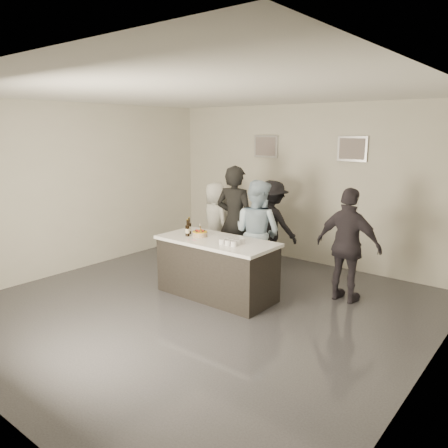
# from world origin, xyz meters

# --- Properties ---
(floor) EXTENTS (6.00, 6.00, 0.00)m
(floor) POSITION_xyz_m (0.00, 0.00, 0.00)
(floor) COLOR #3D3D42
(floor) RESTS_ON ground
(ceiling) EXTENTS (6.00, 6.00, 0.00)m
(ceiling) POSITION_xyz_m (0.00, 0.00, 3.00)
(ceiling) COLOR white
(wall_back) EXTENTS (6.00, 0.04, 3.00)m
(wall_back) POSITION_xyz_m (0.00, 3.00, 1.50)
(wall_back) COLOR beige
(wall_back) RESTS_ON ground
(wall_left) EXTENTS (0.04, 6.00, 3.00)m
(wall_left) POSITION_xyz_m (-3.00, 0.00, 1.50)
(wall_left) COLOR beige
(wall_left) RESTS_ON ground
(wall_right) EXTENTS (0.04, 6.00, 3.00)m
(wall_right) POSITION_xyz_m (3.00, 0.00, 1.50)
(wall_right) COLOR beige
(wall_right) RESTS_ON ground
(picture_left) EXTENTS (0.54, 0.04, 0.44)m
(picture_left) POSITION_xyz_m (-0.90, 2.97, 2.20)
(picture_left) COLOR #B2B2B7
(picture_left) RESTS_ON wall_back
(picture_right) EXTENTS (0.54, 0.04, 0.44)m
(picture_right) POSITION_xyz_m (0.90, 2.97, 2.20)
(picture_right) COLOR #B2B2B7
(picture_right) RESTS_ON wall_back
(bar_counter) EXTENTS (1.86, 0.86, 0.90)m
(bar_counter) POSITION_xyz_m (-0.12, 0.47, 0.45)
(bar_counter) COLOR white
(bar_counter) RESTS_ON ground
(cake) EXTENTS (0.23, 0.23, 0.07)m
(cake) POSITION_xyz_m (-0.44, 0.45, 0.94)
(cake) COLOR gold
(cake) RESTS_ON bar_counter
(beer_bottle_a) EXTENTS (0.07, 0.07, 0.26)m
(beer_bottle_a) POSITION_xyz_m (-0.70, 0.49, 1.03)
(beer_bottle_a) COLOR black
(beer_bottle_a) RESTS_ON bar_counter
(beer_bottle_b) EXTENTS (0.07, 0.07, 0.26)m
(beer_bottle_b) POSITION_xyz_m (-0.61, 0.35, 1.03)
(beer_bottle_b) COLOR black
(beer_bottle_b) RESTS_ON bar_counter
(tumbler_cluster) EXTENTS (0.30, 0.30, 0.08)m
(tumbler_cluster) POSITION_xyz_m (0.22, 0.41, 0.94)
(tumbler_cluster) COLOR orange
(tumbler_cluster) RESTS_ON bar_counter
(candles) EXTENTS (0.24, 0.08, 0.01)m
(candles) POSITION_xyz_m (-0.34, 0.19, 0.90)
(candles) COLOR pink
(candles) RESTS_ON bar_counter
(person_main_black) EXTENTS (0.77, 0.57, 1.94)m
(person_main_black) POSITION_xyz_m (-0.51, 1.44, 0.97)
(person_main_black) COLOR black
(person_main_black) RESTS_ON ground
(person_main_blue) EXTENTS (0.88, 0.70, 1.74)m
(person_main_blue) POSITION_xyz_m (0.04, 1.32, 0.87)
(person_main_blue) COLOR #AAC7DF
(person_main_blue) RESTS_ON ground
(person_guest_left) EXTENTS (0.88, 0.73, 1.55)m
(person_guest_left) POSITION_xyz_m (-1.33, 1.90, 0.77)
(person_guest_left) COLOR silver
(person_guest_left) RESTS_ON ground
(person_guest_right) EXTENTS (1.02, 0.47, 1.71)m
(person_guest_right) POSITION_xyz_m (1.52, 1.53, 0.86)
(person_guest_right) COLOR #2E2931
(person_guest_right) RESTS_ON ground
(person_guest_back) EXTENTS (1.08, 0.67, 1.62)m
(person_guest_back) POSITION_xyz_m (-0.29, 2.28, 0.81)
(person_guest_back) COLOR black
(person_guest_back) RESTS_ON ground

